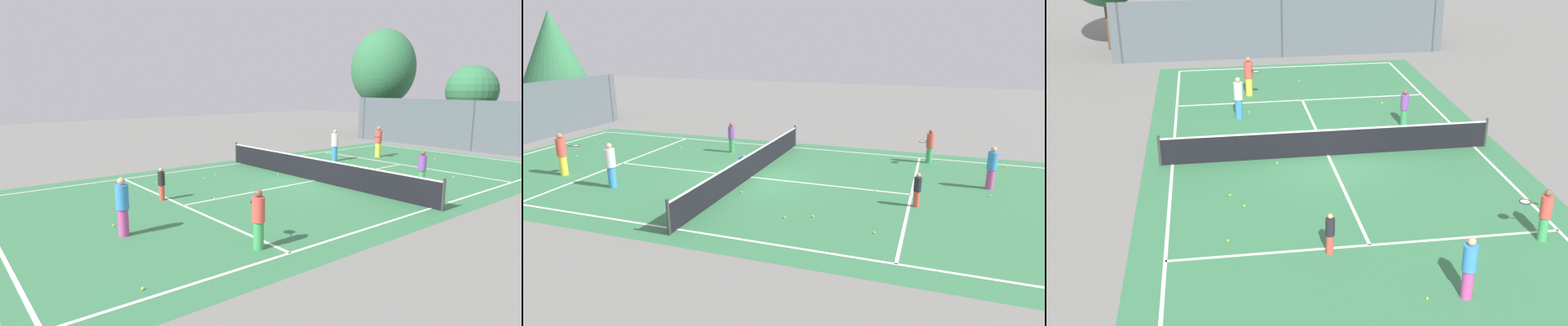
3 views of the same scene
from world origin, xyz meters
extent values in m
plane|color=slate|center=(0.00, 0.00, 0.00)|extent=(80.00, 80.00, 0.00)
cube|color=#387A4C|center=(0.00, 0.00, 0.00)|extent=(13.00, 25.00, 0.00)
cube|color=white|center=(-5.50, 0.00, 0.01)|extent=(0.10, 24.00, 0.01)
cube|color=white|center=(5.50, 0.00, 0.01)|extent=(0.10, 24.00, 0.01)
cube|color=white|center=(0.00, 12.00, 0.01)|extent=(11.00, 0.10, 0.01)
cube|color=white|center=(0.00, -6.40, 0.01)|extent=(11.00, 0.10, 0.01)
cube|color=white|center=(0.00, 6.40, 0.01)|extent=(11.00, 0.10, 0.01)
cube|color=white|center=(0.00, 0.00, 0.01)|extent=(0.10, 12.80, 0.01)
cylinder|color=#333833|center=(-5.90, 0.00, 0.55)|extent=(0.10, 0.10, 1.10)
cylinder|color=#333833|center=(5.90, 0.00, 0.55)|extent=(0.10, 0.10, 1.10)
cube|color=black|center=(0.00, 0.00, 0.47)|extent=(11.80, 0.03, 0.95)
cube|color=white|center=(0.00, 0.00, 0.97)|extent=(11.80, 0.04, 0.05)
cube|color=#515B60|center=(0.00, 14.00, 1.60)|extent=(18.00, 0.06, 3.20)
cylinder|color=#3F4447|center=(-8.50, 14.00, 1.60)|extent=(0.12, 0.12, 3.20)
cylinder|color=#3F4447|center=(0.00, 14.00, 1.60)|extent=(0.12, 0.12, 3.20)
cylinder|color=#3F4447|center=(8.50, 14.00, 1.60)|extent=(0.12, 0.12, 3.20)
cylinder|color=brown|center=(-1.76, 17.09, 1.23)|extent=(0.44, 0.44, 2.47)
cylinder|color=brown|center=(6.67, 16.58, 1.14)|extent=(0.33, 0.33, 2.27)
cylinder|color=brown|center=(-9.35, 17.28, 1.60)|extent=(0.48, 0.48, 3.20)
cylinder|color=yellow|center=(-2.28, 7.50, 0.42)|extent=(0.30, 0.30, 0.83)
cylinder|color=#E54C3F|center=(-2.28, 7.50, 1.20)|extent=(0.38, 0.38, 0.73)
sphere|color=#A37556|center=(-2.28, 7.50, 1.67)|extent=(0.23, 0.23, 0.23)
cylinder|color=black|center=(-2.10, 7.21, 1.23)|extent=(0.13, 0.19, 0.03)
torus|color=black|center=(-1.97, 6.99, 1.23)|extent=(0.45, 0.45, 0.03)
cylinder|color=silver|center=(-1.97, 6.99, 1.23)|extent=(0.38, 0.38, 0.00)
cylinder|color=#388CD8|center=(-2.91, 4.49, 0.41)|extent=(0.30, 0.30, 0.81)
cylinder|color=silver|center=(-2.91, 4.49, 1.17)|extent=(0.37, 0.37, 0.71)
sphere|color=tan|center=(-2.91, 4.49, 1.63)|extent=(0.22, 0.22, 0.22)
cylinder|color=#D14799|center=(1.71, -9.13, 0.38)|extent=(0.28, 0.28, 0.76)
cylinder|color=#388CD8|center=(1.71, -9.13, 1.10)|extent=(0.35, 0.35, 0.67)
sphere|color=tan|center=(1.71, -9.13, 1.54)|extent=(0.21, 0.21, 0.21)
cylinder|color=#E54C3F|center=(-1.15, -6.63, 0.28)|extent=(0.20, 0.20, 0.55)
cylinder|color=#232328|center=(-1.15, -6.63, 0.79)|extent=(0.25, 0.25, 0.48)
sphere|color=tan|center=(-1.15, -6.63, 1.11)|extent=(0.15, 0.15, 0.15)
cylinder|color=#3FA559|center=(3.53, 2.56, 0.35)|extent=(0.26, 0.26, 0.70)
cylinder|color=purple|center=(3.53, 2.56, 1.00)|extent=(0.32, 0.32, 0.61)
sphere|color=brown|center=(3.53, 2.56, 1.40)|extent=(0.19, 0.19, 0.19)
cylinder|color=#3FA559|center=(4.78, -6.83, 0.36)|extent=(0.26, 0.26, 0.72)
cylinder|color=#E54C3F|center=(4.78, -6.83, 1.04)|extent=(0.33, 0.33, 0.63)
sphere|color=brown|center=(4.78, -6.83, 1.45)|extent=(0.20, 0.20, 0.20)
cylinder|color=black|center=(4.51, -6.66, 1.07)|extent=(0.18, 0.13, 0.03)
torus|color=black|center=(4.30, -6.52, 1.07)|extent=(0.46, 0.46, 0.03)
cylinder|color=silver|center=(4.30, -6.52, 1.07)|extent=(0.38, 0.38, 0.00)
cube|color=blue|center=(1.67, 1.03, 0.18)|extent=(0.39, 0.38, 0.36)
sphere|color=#CCE533|center=(1.60, 1.03, 0.39)|extent=(0.07, 0.07, 0.07)
sphere|color=#CCE533|center=(1.75, 1.08, 0.39)|extent=(0.07, 0.07, 0.07)
sphere|color=#CCE533|center=(-3.83, -5.61, 0.03)|extent=(0.07, 0.07, 0.07)
sphere|color=#CCE533|center=(-1.89, -0.46, 0.03)|extent=(0.07, 0.07, 0.07)
sphere|color=#CCE533|center=(3.02, 2.34, 0.03)|extent=(0.07, 0.07, 0.07)
sphere|color=#CCE533|center=(-3.63, -2.76, 0.03)|extent=(0.07, 0.07, 0.07)
sphere|color=#CCE533|center=(3.40, 5.43, 0.03)|extent=(0.07, 0.07, 0.07)
sphere|color=#CCE533|center=(-3.24, -3.57, 0.03)|extent=(0.07, 0.07, 0.07)
sphere|color=#CCE533|center=(0.27, 9.31, 0.03)|extent=(0.07, 0.07, 0.07)
sphere|color=#CCE533|center=(0.76, -9.09, 0.03)|extent=(0.07, 0.07, 0.07)
sphere|color=#CCE533|center=(-0.01, -5.11, 0.03)|extent=(0.07, 0.07, 0.07)
sphere|color=#CCE533|center=(-2.47, 5.07, 0.03)|extent=(0.07, 0.07, 0.07)
camera|label=1|loc=(12.96, -13.22, 4.06)|focal=29.76mm
camera|label=2|loc=(-15.97, -7.08, 5.50)|focal=30.55mm
camera|label=3|loc=(-4.12, -22.04, 9.44)|focal=46.68mm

